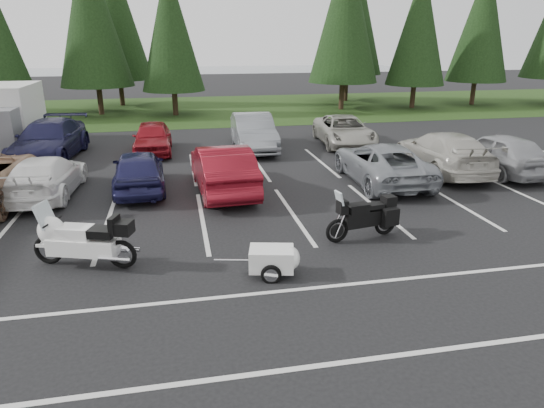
{
  "coord_description": "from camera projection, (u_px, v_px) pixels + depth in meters",
  "views": [
    {
      "loc": [
        -0.11,
        -12.28,
        5.05
      ],
      "look_at": [
        2.26,
        -0.5,
        0.9
      ],
      "focal_mm": 32.0,
      "sensor_mm": 36.0,
      "label": 1
    }
  ],
  "objects": [
    {
      "name": "car_far_3",
      "position": [
        253.0,
        132.0,
        22.72
      ],
      "size": [
        1.88,
        5.04,
        1.65
      ],
      "primitive_type": "imported",
      "rotation": [
        0.0,
        0.0,
        -0.03
      ],
      "color": "gray",
      "rests_on": "ground"
    },
    {
      "name": "car_near_7",
      "position": [
        443.0,
        152.0,
        18.97
      ],
      "size": [
        2.51,
        5.54,
        1.57
      ],
      "primitive_type": "imported",
      "rotation": [
        0.0,
        0.0,
        3.08
      ],
      "color": "#B9B5A9",
      "rests_on": "ground"
    },
    {
      "name": "car_near_4",
      "position": [
        139.0,
        170.0,
        16.62
      ],
      "size": [
        1.89,
        4.31,
        1.44
      ],
      "primitive_type": "imported",
      "rotation": [
        0.0,
        0.0,
        3.19
      ],
      "color": "#1D1C48",
      "rests_on": "ground"
    },
    {
      "name": "car_near_8",
      "position": [
        499.0,
        153.0,
        18.81
      ],
      "size": [
        2.17,
        4.78,
        1.59
      ],
      "primitive_type": "imported",
      "rotation": [
        0.0,
        0.0,
        3.2
      ],
      "color": "#9A9A9E",
      "rests_on": "ground"
    },
    {
      "name": "car_far_2",
      "position": [
        153.0,
        138.0,
        22.11
      ],
      "size": [
        1.71,
        4.16,
        1.41
      ],
      "primitive_type": "imported",
      "rotation": [
        0.0,
        0.0,
        -0.01
      ],
      "color": "maroon",
      "rests_on": "ground"
    },
    {
      "name": "lake_water",
      "position": [
        203.0,
        77.0,
        64.76
      ],
      "size": [
        70.0,
        50.0,
        0.02
      ],
      "primitive_type": "cube",
      "color": "slate",
      "rests_on": "ground"
    },
    {
      "name": "grass_strip",
      "position": [
        175.0,
        110.0,
        35.29
      ],
      "size": [
        80.0,
        16.0,
        0.01
      ],
      "primitive_type": "cube",
      "color": "#1D3510",
      "rests_on": "ground"
    },
    {
      "name": "adventure_motorcycle",
      "position": [
        362.0,
        213.0,
        12.61
      ],
      "size": [
        2.43,
        1.21,
        1.41
      ],
      "primitive_type": null,
      "rotation": [
        0.0,
        0.0,
        0.18
      ],
      "color": "black",
      "rests_on": "ground"
    },
    {
      "name": "car_far_1",
      "position": [
        49.0,
        140.0,
        20.96
      ],
      "size": [
        2.87,
        5.88,
        1.65
      ],
      "primitive_type": "imported",
      "rotation": [
        0.0,
        0.0,
        -0.1
      ],
      "color": "#161638",
      "rests_on": "ground"
    },
    {
      "name": "car_far_4",
      "position": [
        344.0,
        131.0,
        23.72
      ],
      "size": [
        2.76,
        5.23,
        1.4
      ],
      "primitive_type": "imported",
      "rotation": [
        0.0,
        0.0,
        -0.09
      ],
      "color": "#9E9C91",
      "rests_on": "ground"
    },
    {
      "name": "car_near_6",
      "position": [
        382.0,
        163.0,
        17.61
      ],
      "size": [
        2.54,
        5.26,
        1.44
      ],
      "primitive_type": "imported",
      "rotation": [
        0.0,
        0.0,
        3.11
      ],
      "color": "gray",
      "rests_on": "ground"
    },
    {
      "name": "conifer_5",
      "position": [
        170.0,
        27.0,
        31.23
      ],
      "size": [
        4.14,
        4.14,
        9.63
      ],
      "color": "#332316",
      "rests_on": "ground"
    },
    {
      "name": "car_near_5",
      "position": [
        223.0,
        169.0,
        16.48
      ],
      "size": [
        2.0,
        5.02,
        1.63
      ],
      "primitive_type": "imported",
      "rotation": [
        0.0,
        0.0,
        3.2
      ],
      "color": "maroon",
      "rests_on": "ground"
    },
    {
      "name": "conifer_8",
      "position": [
        482.0,
        21.0,
        36.26
      ],
      "size": [
        4.53,
        4.53,
        10.56
      ],
      "color": "#332316",
      "rests_on": "ground"
    },
    {
      "name": "conifer_7",
      "position": [
        419.0,
        26.0,
        34.62
      ],
      "size": [
        4.27,
        4.27,
        9.94
      ],
      "color": "#332316",
      "rests_on": "ground"
    },
    {
      "name": "ground",
      "position": [
        186.0,
        235.0,
        13.05
      ],
      "size": [
        120.0,
        120.0,
        0.0
      ],
      "primitive_type": "plane",
      "color": "black",
      "rests_on": "ground"
    },
    {
      "name": "conifer_6",
      "position": [
        345.0,
        12.0,
        33.58
      ],
      "size": [
        4.93,
        4.93,
        11.48
      ],
      "color": "#332316",
      "rests_on": "ground"
    },
    {
      "name": "stall_markings",
      "position": [
        184.0,
        210.0,
        14.91
      ],
      "size": [
        32.0,
        16.0,
        0.01
      ],
      "primitive_type": "cube",
      "color": "silver",
      "rests_on": "ground"
    },
    {
      "name": "touring_motorcycle",
      "position": [
        82.0,
        235.0,
        11.05
      ],
      "size": [
        2.9,
        1.71,
        1.53
      ],
      "primitive_type": null,
      "rotation": [
        0.0,
        0.0,
        -0.33
      ],
      "color": "white",
      "rests_on": "ground"
    },
    {
      "name": "conifer_back_c",
      "position": [
        350.0,
        4.0,
        38.05
      ],
      "size": [
        5.5,
        5.5,
        12.81
      ],
      "color": "#332316",
      "rests_on": "ground"
    },
    {
      "name": "box_truck",
      "position": [
        3.0,
        118.0,
        22.67
      ],
      "size": [
        2.4,
        5.6,
        2.9
      ],
      "primitive_type": null,
      "color": "silver",
      "rests_on": "ground"
    },
    {
      "name": "cargo_trailer",
      "position": [
        271.0,
        262.0,
        10.76
      ],
      "size": [
        1.55,
        1.09,
        0.65
      ],
      "primitive_type": null,
      "rotation": [
        0.0,
        0.0,
        -0.22
      ],
      "color": "white",
      "rests_on": "ground"
    },
    {
      "name": "conifer_4",
      "position": [
        90.0,
        13.0,
        31.21
      ],
      "size": [
        4.8,
        4.8,
        11.17
      ],
      "color": "#332316",
      "rests_on": "ground"
    },
    {
      "name": "conifer_back_b",
      "position": [
        114.0,
        12.0,
        35.58
      ],
      "size": [
        4.97,
        4.97,
        11.58
      ],
      "color": "#332316",
      "rests_on": "ground"
    },
    {
      "name": "car_near_3",
      "position": [
        46.0,
        176.0,
        16.06
      ],
      "size": [
        2.12,
        4.73,
        1.35
      ],
      "primitive_type": "imported",
      "rotation": [
        0.0,
        0.0,
        3.09
      ],
      "color": "white",
      "rests_on": "ground"
    }
  ]
}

